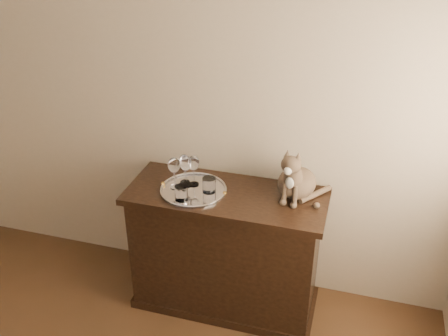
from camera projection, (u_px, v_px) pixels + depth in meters
The scene contains 10 objects.
wall_back at pixel (148, 87), 3.14m from camera, with size 4.00×0.10×2.70m, color #BFAC8F.
sideboard at pixel (226, 250), 3.17m from camera, with size 1.20×0.50×0.85m, color black, non-canonical shape.
tray at pixel (193, 190), 2.99m from camera, with size 0.40×0.40×0.01m, color silver.
wine_glass_a at pixel (184, 169), 3.02m from camera, with size 0.07×0.07×0.19m, color white, non-canonical shape.
wine_glass_b at pixel (194, 170), 3.00m from camera, with size 0.07×0.07×0.19m, color silver, non-canonical shape.
wine_glass_c at pixel (174, 173), 2.97m from camera, with size 0.08×0.08×0.20m, color silver, non-canonical shape.
wine_glass_d at pixel (186, 171), 2.98m from camera, with size 0.08×0.08×0.20m, color white, non-canonical shape.
tumbler_b at pixel (181, 193), 2.87m from camera, with size 0.08×0.08×0.09m, color silver.
tumbler_c at pixel (209, 185), 2.95m from camera, with size 0.08×0.08×0.09m, color white.
cat at pixel (298, 170), 2.87m from camera, with size 0.34×0.32×0.34m, color brown, non-canonical shape.
Camera 1 is at (1.30, -0.50, 2.40)m, focal length 40.00 mm.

